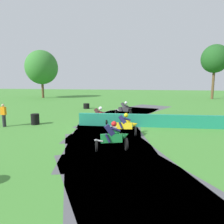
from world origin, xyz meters
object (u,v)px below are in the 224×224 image
motorcycle_fourth_green (113,137)px  track_marshal (4,115)px  motorcycle_chase_red (99,116)px  motorcycle_trailing_yellow (125,125)px  motorcycle_lead_black (125,109)px  tire_stack_mid_a (35,119)px  tire_stack_near (86,106)px  traffic_cone (196,120)px

motorcycle_fourth_green → track_marshal: (-8.50, 3.45, 0.16)m
motorcycle_chase_red → motorcycle_fourth_green: 5.63m
motorcycle_chase_red → motorcycle_trailing_yellow: 3.37m
motorcycle_lead_black → tire_stack_mid_a: 7.93m
motorcycle_chase_red → tire_stack_near: 9.15m
motorcycle_lead_black → tire_stack_near: size_ratio=2.41×
motorcycle_lead_black → track_marshal: track_marshal is taller
motorcycle_fourth_green → track_marshal: track_marshal is taller
traffic_cone → motorcycle_trailing_yellow: bearing=-137.6°
motorcycle_lead_black → tire_stack_near: 6.47m
tire_stack_near → motorcycle_lead_black: bearing=-38.9°
tire_stack_near → motorcycle_fourth_green: bearing=-67.4°
motorcycle_trailing_yellow → tire_stack_near: motorcycle_trailing_yellow is taller
track_marshal → motorcycle_fourth_green: bearing=-22.1°
motorcycle_lead_black → tire_stack_mid_a: (-6.11, -5.05, -0.24)m
tire_stack_mid_a → motorcycle_trailing_yellow: bearing=-14.4°
motorcycle_fourth_green → tire_stack_mid_a: 8.14m
motorcycle_fourth_green → track_marshal: size_ratio=1.03×
motorcycle_chase_red → tire_stack_mid_a: motorcycle_chase_red is taller
tire_stack_near → track_marshal: track_marshal is taller
track_marshal → tire_stack_near: bearing=74.4°
tire_stack_near → track_marshal: 10.59m
motorcycle_lead_black → motorcycle_trailing_yellow: size_ratio=1.03×
motorcycle_lead_black → motorcycle_trailing_yellow: (0.87, -6.84, -0.01)m
tire_stack_near → track_marshal: size_ratio=0.44×
track_marshal → motorcycle_lead_black: bearing=38.0°
motorcycle_trailing_yellow → track_marshal: 8.77m
motorcycle_chase_red → tire_stack_near: motorcycle_chase_red is taller
tire_stack_near → tire_stack_mid_a: bearing=-96.8°
motorcycle_trailing_yellow → tire_stack_near: size_ratio=2.34×
motorcycle_lead_black → traffic_cone: size_ratio=3.90×
tire_stack_near → tire_stack_mid_a: (-1.08, -9.11, 0.10)m
motorcycle_trailing_yellow → motorcycle_fourth_green: size_ratio=0.99×
motorcycle_fourth_green → tire_stack_near: bearing=112.6°
tire_stack_mid_a → traffic_cone: size_ratio=1.82×
motorcycle_chase_red → tire_stack_mid_a: 4.81m
traffic_cone → motorcycle_lead_black: bearing=158.2°
motorcycle_chase_red → tire_stack_mid_a: size_ratio=2.10×
motorcycle_trailing_yellow → track_marshal: (-8.74, 0.71, 0.19)m
motorcycle_lead_black → track_marshal: (-7.86, -6.14, 0.18)m
motorcycle_lead_black → traffic_cone: bearing=-21.8°
motorcycle_fourth_green → tire_stack_near: 14.78m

